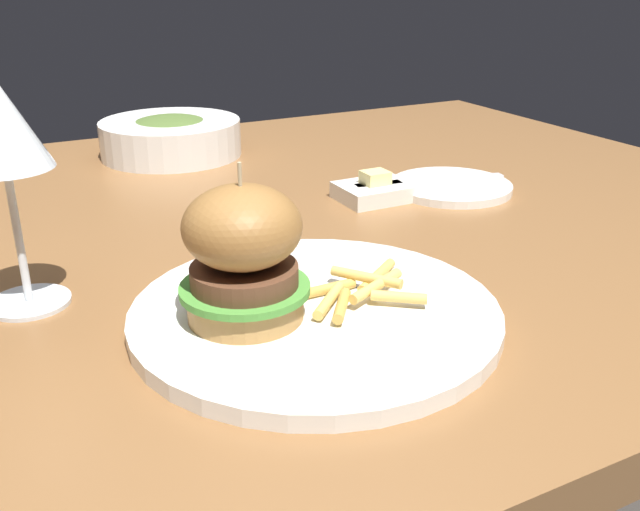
{
  "coord_description": "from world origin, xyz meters",
  "views": [
    {
      "loc": [
        -0.29,
        -0.72,
        1.02
      ],
      "look_at": [
        -0.03,
        -0.22,
        0.78
      ],
      "focal_mm": 40.0,
      "sensor_mm": 36.0,
      "label": 1
    }
  ],
  "objects_px": {
    "wine_glass": "(0,131)",
    "soup_bowl": "(173,136)",
    "table_knife": "(416,184)",
    "butter_dish": "(377,191)",
    "main_plate": "(315,314)",
    "bread_plate": "(451,187)",
    "burger_sandwich": "(243,254)"
  },
  "relations": [
    {
      "from": "bread_plate",
      "to": "table_knife",
      "type": "relative_size",
      "value": 0.75
    },
    {
      "from": "table_knife",
      "to": "soup_bowl",
      "type": "xyz_separation_m",
      "value": [
        -0.21,
        0.33,
        0.02
      ]
    },
    {
      "from": "wine_glass",
      "to": "soup_bowl",
      "type": "relative_size",
      "value": 0.94
    },
    {
      "from": "wine_glass",
      "to": "soup_bowl",
      "type": "bearing_deg",
      "value": 59.19
    },
    {
      "from": "main_plate",
      "to": "bread_plate",
      "type": "xyz_separation_m",
      "value": [
        0.32,
        0.24,
        -0.0
      ]
    },
    {
      "from": "table_knife",
      "to": "butter_dish",
      "type": "relative_size",
      "value": 2.29
    },
    {
      "from": "wine_glass",
      "to": "soup_bowl",
      "type": "distance_m",
      "value": 0.52
    },
    {
      "from": "soup_bowl",
      "to": "wine_glass",
      "type": "bearing_deg",
      "value": -120.81
    },
    {
      "from": "burger_sandwich",
      "to": "table_knife",
      "type": "bearing_deg",
      "value": 36.08
    },
    {
      "from": "main_plate",
      "to": "table_knife",
      "type": "distance_m",
      "value": 0.37
    },
    {
      "from": "bread_plate",
      "to": "main_plate",
      "type": "bearing_deg",
      "value": -143.11
    },
    {
      "from": "wine_glass",
      "to": "butter_dish",
      "type": "distance_m",
      "value": 0.45
    },
    {
      "from": "bread_plate",
      "to": "soup_bowl",
      "type": "height_order",
      "value": "soup_bowl"
    },
    {
      "from": "main_plate",
      "to": "table_knife",
      "type": "xyz_separation_m",
      "value": [
        0.27,
        0.25,
        0.01
      ]
    },
    {
      "from": "main_plate",
      "to": "soup_bowl",
      "type": "height_order",
      "value": "soup_bowl"
    },
    {
      "from": "main_plate",
      "to": "bread_plate",
      "type": "bearing_deg",
      "value": 36.89
    },
    {
      "from": "soup_bowl",
      "to": "main_plate",
      "type": "bearing_deg",
      "value": -95.53
    },
    {
      "from": "bread_plate",
      "to": "soup_bowl",
      "type": "relative_size",
      "value": 0.74
    },
    {
      "from": "burger_sandwich",
      "to": "bread_plate",
      "type": "distance_m",
      "value": 0.45
    },
    {
      "from": "wine_glass",
      "to": "bread_plate",
      "type": "distance_m",
      "value": 0.55
    },
    {
      "from": "main_plate",
      "to": "soup_bowl",
      "type": "xyz_separation_m",
      "value": [
        0.06,
        0.58,
        0.02
      ]
    },
    {
      "from": "main_plate",
      "to": "soup_bowl",
      "type": "relative_size",
      "value": 1.45
    },
    {
      "from": "wine_glass",
      "to": "main_plate",
      "type": "bearing_deg",
      "value": -34.86
    },
    {
      "from": "burger_sandwich",
      "to": "table_knife",
      "type": "xyz_separation_m",
      "value": [
        0.33,
        0.24,
        -0.05
      ]
    },
    {
      "from": "main_plate",
      "to": "burger_sandwich",
      "type": "relative_size",
      "value": 2.41
    },
    {
      "from": "bread_plate",
      "to": "table_knife",
      "type": "xyz_separation_m",
      "value": [
        -0.05,
        0.01,
        0.01
      ]
    },
    {
      "from": "main_plate",
      "to": "butter_dish",
      "type": "height_order",
      "value": "butter_dish"
    },
    {
      "from": "wine_glass",
      "to": "butter_dish",
      "type": "bearing_deg",
      "value": 14.36
    },
    {
      "from": "burger_sandwich",
      "to": "soup_bowl",
      "type": "xyz_separation_m",
      "value": [
        0.11,
        0.57,
        -0.04
      ]
    },
    {
      "from": "soup_bowl",
      "to": "burger_sandwich",
      "type": "bearing_deg",
      "value": -101.22
    },
    {
      "from": "burger_sandwich",
      "to": "bread_plate",
      "type": "relative_size",
      "value": 0.81
    },
    {
      "from": "table_knife",
      "to": "bread_plate",
      "type": "bearing_deg",
      "value": -8.64
    }
  ]
}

